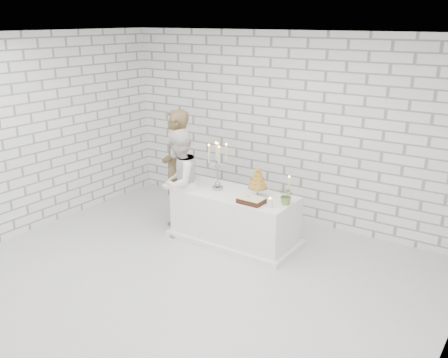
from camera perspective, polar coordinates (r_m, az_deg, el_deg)
ground at (r=6.53m, az=-3.79°, el=-11.12°), size 6.00×5.00×0.01m
ceiling at (r=5.70m, az=-4.44°, el=16.23°), size 6.00×5.00×0.01m
wall_back at (r=7.99m, az=7.11°, el=5.81°), size 6.00×0.01×3.00m
wall_left at (r=8.10m, az=-21.09°, el=4.90°), size 0.01×5.00×3.00m
cake_table at (r=7.34m, az=1.24°, el=-4.40°), size 1.80×0.80×0.75m
groom at (r=7.86m, az=-5.52°, el=1.31°), size 0.69×0.80×1.85m
bride at (r=7.46m, az=-5.23°, el=-0.46°), size 0.75×0.89×1.63m
candelabra at (r=7.25m, az=-0.74°, el=1.47°), size 0.29×0.29×0.72m
croquembouche at (r=7.01m, az=3.91°, el=-0.35°), size 0.34×0.34×0.44m
chocolate_cake at (r=6.81m, az=3.16°, el=-2.46°), size 0.35×0.26×0.08m
pillar_candle at (r=6.69m, az=5.31°, el=-2.75°), size 0.09×0.09×0.12m
extra_taper at (r=6.98m, az=7.46°, el=-1.05°), size 0.07×0.07×0.32m
flowers at (r=6.78m, az=7.21°, el=-1.90°), size 0.23×0.20×0.25m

